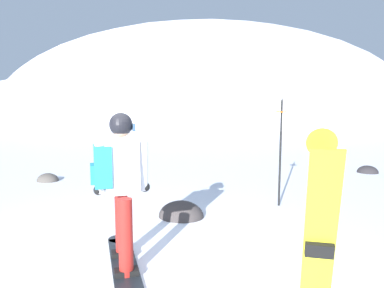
{
  "coord_description": "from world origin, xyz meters",
  "views": [
    {
      "loc": [
        1.45,
        -3.27,
        1.88
      ],
      "look_at": [
        -0.06,
        3.3,
        1.0
      ],
      "focal_mm": 34.04,
      "sensor_mm": 36.0,
      "label": 1
    }
  ],
  "objects_px": {
    "snowboarder_main": "(120,186)",
    "rock_mid": "(368,173)",
    "rock_dark": "(48,181)",
    "spare_snowboard": "(321,218)",
    "rock_small": "(181,217)",
    "piste_marker_near": "(281,144)"
  },
  "relations": [
    {
      "from": "snowboarder_main",
      "to": "rock_mid",
      "type": "relative_size",
      "value": 3.39
    },
    {
      "from": "rock_dark",
      "to": "rock_mid",
      "type": "height_order",
      "value": "rock_mid"
    },
    {
      "from": "spare_snowboard",
      "to": "rock_small",
      "type": "relative_size",
      "value": 2.24
    },
    {
      "from": "spare_snowboard",
      "to": "rock_mid",
      "type": "bearing_deg",
      "value": 73.64
    },
    {
      "from": "rock_small",
      "to": "snowboarder_main",
      "type": "bearing_deg",
      "value": -96.8
    },
    {
      "from": "spare_snowboard",
      "to": "rock_mid",
      "type": "relative_size",
      "value": 3.17
    },
    {
      "from": "piste_marker_near",
      "to": "rock_mid",
      "type": "relative_size",
      "value": 3.73
    },
    {
      "from": "snowboarder_main",
      "to": "piste_marker_near",
      "type": "relative_size",
      "value": 0.91
    },
    {
      "from": "spare_snowboard",
      "to": "rock_mid",
      "type": "distance_m",
      "value": 6.66
    },
    {
      "from": "spare_snowboard",
      "to": "snowboarder_main",
      "type": "bearing_deg",
      "value": 172.81
    },
    {
      "from": "piste_marker_near",
      "to": "rock_mid",
      "type": "distance_m",
      "value": 4.12
    },
    {
      "from": "snowboarder_main",
      "to": "rock_small",
      "type": "bearing_deg",
      "value": 83.2
    },
    {
      "from": "spare_snowboard",
      "to": "rock_dark",
      "type": "relative_size",
      "value": 3.25
    },
    {
      "from": "rock_mid",
      "to": "rock_small",
      "type": "bearing_deg",
      "value": -130.71
    },
    {
      "from": "spare_snowboard",
      "to": "piste_marker_near",
      "type": "height_order",
      "value": "piste_marker_near"
    },
    {
      "from": "snowboarder_main",
      "to": "spare_snowboard",
      "type": "relative_size",
      "value": 1.07
    },
    {
      "from": "rock_small",
      "to": "rock_dark",
      "type": "bearing_deg",
      "value": 154.27
    },
    {
      "from": "rock_dark",
      "to": "rock_small",
      "type": "bearing_deg",
      "value": -25.73
    },
    {
      "from": "spare_snowboard",
      "to": "rock_mid",
      "type": "xyz_separation_m",
      "value": [
        1.86,
        6.34,
        -0.81
      ]
    },
    {
      "from": "snowboarder_main",
      "to": "rock_dark",
      "type": "xyz_separation_m",
      "value": [
        -3.33,
        3.51,
        -0.92
      ]
    },
    {
      "from": "rock_small",
      "to": "spare_snowboard",
      "type": "bearing_deg",
      "value": -48.4
    },
    {
      "from": "rock_mid",
      "to": "rock_small",
      "type": "relative_size",
      "value": 0.71
    }
  ]
}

